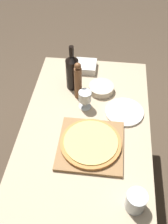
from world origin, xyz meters
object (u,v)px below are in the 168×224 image
object	(u,v)px
wine_bottle	(72,71)
pepper_mill	(78,81)
pizza	(91,143)
wine_glass	(85,97)
small_bowl	(101,88)

from	to	relation	value
wine_bottle	pepper_mill	bearing A→B (deg)	-61.39
pizza	wine_glass	size ratio (longest dim) A/B	2.71
pizza	wine_glass	world-z (taller)	wine_glass
small_bowl	wine_glass	bearing A→B (deg)	-119.79
pepper_mill	small_bowl	world-z (taller)	pepper_mill
wine_glass	small_bowl	distance (m)	0.18
pizza	wine_glass	bearing A→B (deg)	102.42
wine_bottle	pepper_mill	distance (m)	0.10
pepper_mill	wine_bottle	bearing A→B (deg)	118.61
pepper_mill	wine_glass	world-z (taller)	pepper_mill
pizza	pepper_mill	bearing A→B (deg)	107.17
pepper_mill	small_bowl	size ratio (longest dim) A/B	1.60
small_bowl	pepper_mill	bearing A→B (deg)	-153.93
wine_bottle	pizza	bearing A→B (deg)	-70.51
wine_glass	small_bowl	world-z (taller)	wine_glass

